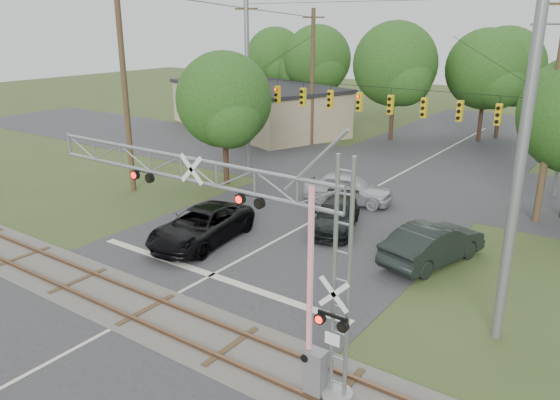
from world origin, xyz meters
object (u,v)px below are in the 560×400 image
Objects in this scene: crossing_gantry at (238,228)px; sedan_silver at (348,188)px; pickup_black at (201,226)px; traffic_signal_span at (389,99)px; commercial_building at (256,106)px; car_dark at (336,216)px.

crossing_gantry is 2.29× the size of sedan_silver.
traffic_signal_span is at bearing 66.12° from pickup_black.
commercial_building is (-19.09, 12.15, -3.52)m from traffic_signal_span.
crossing_gantry is at bearing -33.48° from commercial_building.
pickup_black is at bearing 139.98° from crossing_gantry.
sedan_silver is 0.25× the size of commercial_building.
crossing_gantry is at bearing -47.11° from pickup_black.
commercial_building is (-18.22, 15.02, 1.28)m from sedan_silver.
traffic_signal_span reaches higher than commercial_building.
traffic_signal_span is 3.96× the size of car_dark.
commercial_building is at bearing 37.83° from sedan_silver.
car_dark is 0.24× the size of commercial_building.
crossing_gantry reaches higher than commercial_building.
crossing_gantry is 38.22m from commercial_building.
crossing_gantry is 16.55m from sedan_silver.
traffic_signal_span is at bearing -29.52° from sedan_silver.
commercial_building reaches higher than sedan_silver.
crossing_gantry is 18.80m from traffic_signal_span.
traffic_signal_span is 22.90m from commercial_building.
sedan_silver is at bearing 106.89° from crossing_gantry.
commercial_building is (-19.76, 19.11, 1.43)m from car_dark.
sedan_silver is 23.65m from commercial_building.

